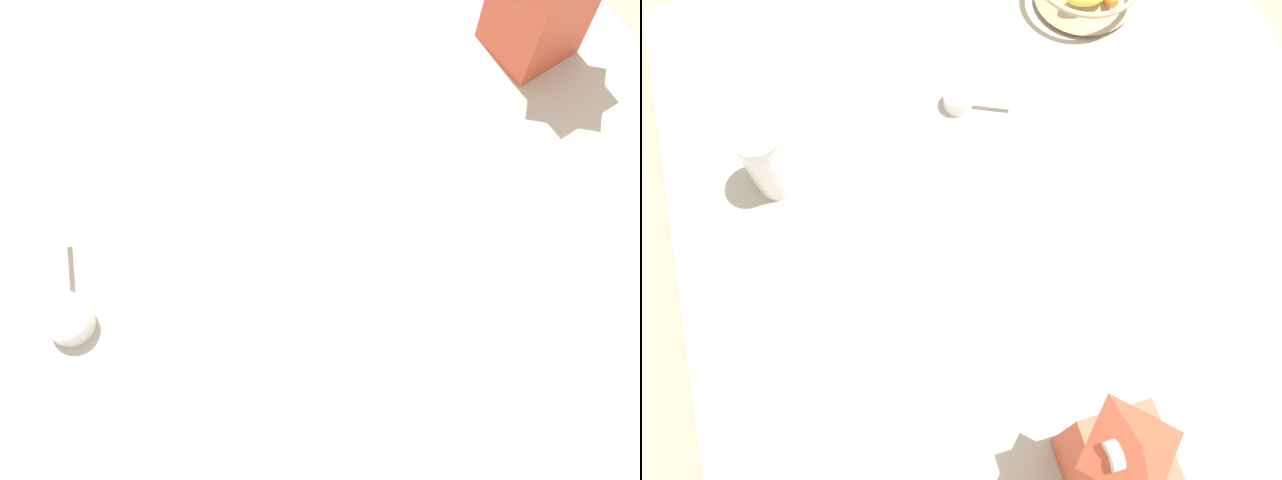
% 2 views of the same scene
% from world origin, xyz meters
% --- Properties ---
extents(ground_plane, '(6.00, 6.00, 0.00)m').
position_xyz_m(ground_plane, '(0.00, 0.00, 0.00)').
color(ground_plane, gray).
extents(countertop, '(1.05, 1.05, 0.05)m').
position_xyz_m(countertop, '(0.00, 0.00, 0.02)').
color(countertop, '#B2A893').
rests_on(countertop, ground_plane).
extents(measuring_scoop, '(0.06, 0.11, 0.03)m').
position_xyz_m(measuring_scoop, '(-0.17, -0.04, 0.06)').
color(measuring_scoop, white).
rests_on(measuring_scoop, countertop).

